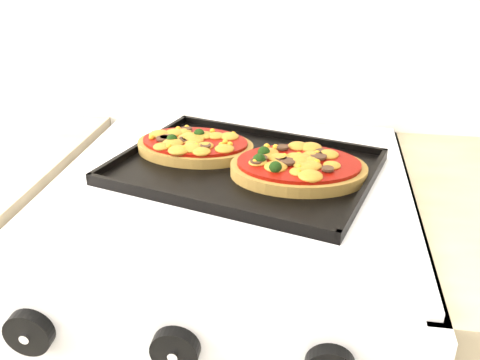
# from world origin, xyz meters

# --- Properties ---
(control_panel) EXTENTS (0.60, 0.02, 0.09)m
(control_panel) POSITION_xyz_m (0.03, 1.39, 0.85)
(control_panel) COLOR silver
(control_panel) RESTS_ON stove
(knob_left) EXTENTS (0.06, 0.02, 0.06)m
(knob_left) POSITION_xyz_m (-0.16, 1.37, 0.85)
(knob_left) COLOR black
(knob_left) RESTS_ON control_panel
(knob_center) EXTENTS (0.06, 0.02, 0.06)m
(knob_center) POSITION_xyz_m (0.02, 1.37, 0.85)
(knob_center) COLOR black
(knob_center) RESTS_ON control_panel
(baking_tray) EXTENTS (0.49, 0.42, 0.02)m
(baking_tray) POSITION_xyz_m (0.05, 1.74, 0.92)
(baking_tray) COLOR black
(baking_tray) RESTS_ON stove
(pizza_left) EXTENTS (0.22, 0.16, 0.03)m
(pizza_left) POSITION_xyz_m (-0.05, 1.79, 0.94)
(pizza_left) COLOR olive
(pizza_left) RESTS_ON baking_tray
(pizza_right) EXTENTS (0.23, 0.18, 0.03)m
(pizza_right) POSITION_xyz_m (0.14, 1.72, 0.94)
(pizza_right) COLOR olive
(pizza_right) RESTS_ON baking_tray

